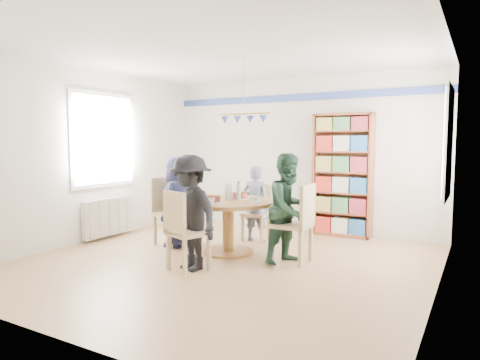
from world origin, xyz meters
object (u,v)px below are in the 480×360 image
Objects in this scene: chair_right at (299,220)px; person_right at (289,208)px; chair_far at (258,209)px; person_far at (256,203)px; chair_near at (183,227)px; person_near at (190,213)px; person_left at (178,202)px; chair_left at (168,208)px; bookshelf at (342,176)px; dining_table at (228,214)px; radiator at (108,217)px.

person_right reaches higher than chair_right.
person_far is (0.03, -0.12, 0.11)m from chair_far.
chair_near is 0.70× the size of person_near.
chair_far is 0.62× the size of person_right.
chair_right is 1.50m from chair_near.
person_near is (0.02, 0.12, 0.16)m from chair_near.
person_left is 1.81m from person_right.
person_left is 1.24m from person_near.
person_right is at bearing 82.87° from person_left.
chair_left is 1.40m from person_near.
chair_right is at bearing -90.59° from bookshelf.
chair_near is 0.69× the size of person_right.
chair_near is at bearing -89.49° from chair_far.
dining_table is 0.88m from person_left.
person_right is 1.01× the size of person_near.
chair_right is 1.92m from bookshelf.
dining_table is at bearing -87.56° from chair_far.
person_right is (3.14, 0.11, 0.36)m from radiator.
person_left is (-0.85, 1.01, 0.13)m from chair_near.
person_near is at bearing -39.72° from chair_left.
person_right is at bearing -45.86° from chair_far.
radiator is 3.16m from person_right.
chair_left is at bearing -136.07° from chair_far.
chair_right is 0.72× the size of person_right.
radiator is 0.97× the size of chair_left.
chair_right is at bearing 2.95° from radiator.
chair_near is at bearing -82.82° from person_near.
person_right is at bearing 2.09° from radiator.
chair_left is at bearing 6.61° from radiator.
bookshelf is (0.02, 1.87, 0.43)m from chair_right.
chair_right is 1.40m from person_near.
person_near is at bearing -110.84° from bookshelf.
chair_right is at bearing 44.38° from chair_near.
chair_near is (0.02, -2.00, 0.06)m from chair_far.
chair_right is 1.92m from person_left.
person_right reaches higher than person_left.
person_far reaches higher than radiator.
person_near reaches higher than person_left.
chair_far is 0.44× the size of bookshelf.
person_near is (-1.05, -0.92, 0.14)m from chair_right.
dining_table is 0.98m from chair_far.
person_left is 1.13× the size of person_far.
chair_right is 0.86× the size of person_far.
bookshelf is at bearing 87.35° from person_near.
person_left reaches higher than radiator.
person_left is at bearing 152.59° from person_near.
person_left reaches higher than dining_table.
chair_far is at bearing 65.04° from person_right.
person_right is (2.00, -0.02, 0.15)m from chair_left.
radiator is 1.16m from chair_left.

